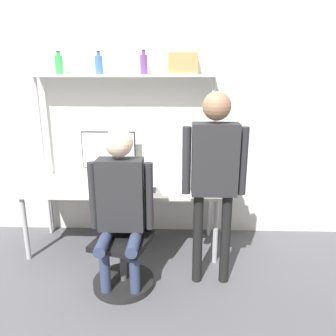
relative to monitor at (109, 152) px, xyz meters
The scene contains 14 objects.
ground_plane 1.24m from the monitor, 73.22° to the right, with size 12.00×12.00×0.00m, color #4C4C51.
wall_back 0.42m from the monitor, 43.24° to the left, with size 8.00×0.06×2.70m.
desk 0.48m from the monitor, 50.49° to the right, with size 2.07×0.79×0.72m.
shelf_unit 0.62m from the monitor, ahead, with size 1.97×0.26×1.88m.
monitor is the anchor object (origin of this frame).
laptop 0.50m from the monitor, 54.14° to the right, with size 0.32×0.26×0.26m.
cell_phone 0.74m from the monitor, 38.04° to the right, with size 0.07×0.15×0.01m.
office_chair 1.25m from the monitor, 71.97° to the right, with size 0.57×0.57×0.93m.
person_seated 1.06m from the monitor, 73.26° to the right, with size 0.56×0.48×1.45m.
person_standing 1.42m from the monitor, 39.09° to the right, with size 0.55×0.24×1.75m.
bottle_blue 0.95m from the monitor, 165.89° to the left, with size 0.08×0.08×0.24m.
bottle_green 1.07m from the monitor, behind, with size 0.08×0.08×0.24m.
bottle_purple 1.04m from the monitor, ahead, with size 0.08×0.08×0.25m.
storage_box 1.27m from the monitor, ahead, with size 0.31×0.21×0.22m.
Camera 1 is at (0.60, -2.94, 1.87)m, focal length 35.00 mm.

